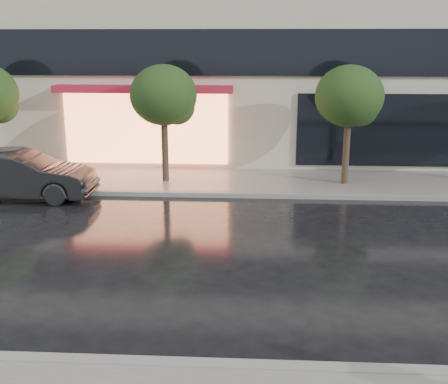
{
  "coord_description": "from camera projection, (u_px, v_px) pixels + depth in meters",
  "views": [
    {
      "loc": [
        0.05,
        -8.32,
        4.77
      ],
      "look_at": [
        -0.67,
        3.97,
        1.4
      ],
      "focal_mm": 45.0,
      "sensor_mm": 36.0,
      "label": 1
    }
  ],
  "objects": [
    {
      "name": "ground",
      "position": [
        250.0,
        337.0,
        9.27
      ],
      "size": [
        120.0,
        120.0,
        0.0
      ],
      "primitive_type": "plane",
      "color": "black",
      "rests_on": "ground"
    },
    {
      "name": "sidewalk_far",
      "position": [
        254.0,
        182.0,
        19.13
      ],
      "size": [
        60.0,
        3.5,
        0.12
      ],
      "primitive_type": "cube",
      "color": "slate",
      "rests_on": "ground"
    },
    {
      "name": "curb_near",
      "position": [
        250.0,
        368.0,
        8.29
      ],
      "size": [
        60.0,
        0.25,
        0.14
      ],
      "primitive_type": "cube",
      "color": "gray",
      "rests_on": "ground"
    },
    {
      "name": "curb_far",
      "position": [
        254.0,
        195.0,
        17.44
      ],
      "size": [
        60.0,
        0.25,
        0.14
      ],
      "primitive_type": "cube",
      "color": "gray",
      "rests_on": "ground"
    },
    {
      "name": "tree_mid_west",
      "position": [
        166.0,
        97.0,
        18.33
      ],
      "size": [
        2.2,
        2.2,
        3.99
      ],
      "color": "#33261C",
      "rests_on": "ground"
    },
    {
      "name": "tree_mid_east",
      "position": [
        351.0,
        98.0,
        17.99
      ],
      "size": [
        2.2,
        2.2,
        3.99
      ],
      "color": "#33261C",
      "rests_on": "ground"
    },
    {
      "name": "parked_car",
      "position": [
        20.0,
        175.0,
        17.11
      ],
      "size": [
        4.54,
        1.62,
        1.49
      ],
      "primitive_type": "imported",
      "rotation": [
        0.0,
        0.0,
        1.58
      ],
      "color": "black",
      "rests_on": "ground"
    }
  ]
}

